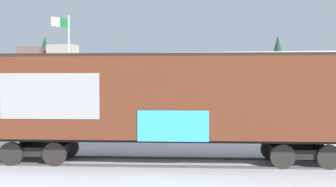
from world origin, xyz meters
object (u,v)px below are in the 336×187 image
(parked_car_black, at_px, (101,123))
(parked_car_white, at_px, (201,122))
(freight_car, at_px, (167,99))
(parked_car_silver, at_px, (301,123))
(flagpole, at_px, (67,60))

(parked_car_black, xyz_separation_m, parked_car_white, (6.08, 0.73, 0.01))
(freight_car, distance_m, parked_car_white, 7.43)
(parked_car_white, relative_size, parked_car_silver, 1.00)
(freight_car, height_order, parked_car_black, freight_car)
(parked_car_white, bearing_deg, freight_car, -100.71)
(freight_car, relative_size, parked_car_white, 3.68)
(flagpole, height_order, parked_car_black, flagpole)
(freight_car, relative_size, parked_car_silver, 3.69)
(flagpole, distance_m, parked_car_black, 5.90)
(flagpole, bearing_deg, parked_car_black, -38.69)
(flagpole, xyz_separation_m, parked_car_black, (3.32, -2.66, -4.09))
(parked_car_black, bearing_deg, parked_car_white, 6.83)
(parked_car_white, bearing_deg, flagpole, 168.39)
(flagpole, relative_size, parked_car_white, 1.78)
(freight_car, height_order, parked_car_white, freight_car)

